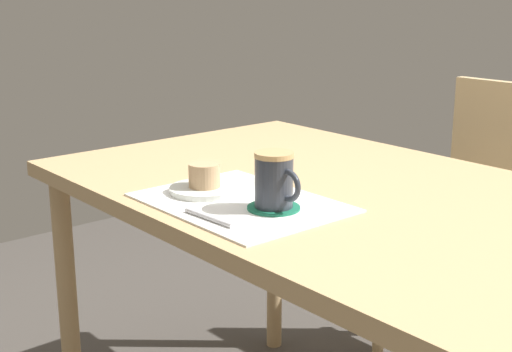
{
  "coord_description": "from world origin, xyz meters",
  "views": [
    {
      "loc": [
        0.98,
        -1.09,
        1.18
      ],
      "look_at": [
        -0.08,
        -0.19,
        0.81
      ],
      "focal_mm": 50.0,
      "sensor_mm": 36.0,
      "label": 1
    }
  ],
  "objects_px": {
    "wooden_chair": "(483,217)",
    "pastry_plate": "(205,189)",
    "pastry": "(204,175)",
    "dining_table": "(348,223)",
    "coffee_mug": "(275,180)"
  },
  "relations": [
    {
      "from": "dining_table",
      "to": "pastry",
      "type": "relative_size",
      "value": 21.14
    },
    {
      "from": "wooden_chair",
      "to": "coffee_mug",
      "type": "height_order",
      "value": "wooden_chair"
    },
    {
      "from": "dining_table",
      "to": "pastry_plate",
      "type": "distance_m",
      "value": 0.32
    },
    {
      "from": "wooden_chair",
      "to": "coffee_mug",
      "type": "xyz_separation_m",
      "value": [
        0.14,
        -0.98,
        0.32
      ]
    },
    {
      "from": "pastry",
      "to": "coffee_mug",
      "type": "bearing_deg",
      "value": 10.55
    },
    {
      "from": "dining_table",
      "to": "wooden_chair",
      "type": "bearing_deg",
      "value": 100.43
    },
    {
      "from": "dining_table",
      "to": "pastry_plate",
      "type": "xyz_separation_m",
      "value": [
        -0.18,
        -0.25,
        0.08
      ]
    },
    {
      "from": "pastry",
      "to": "dining_table",
      "type": "bearing_deg",
      "value": 54.28
    },
    {
      "from": "wooden_chair",
      "to": "pastry_plate",
      "type": "xyz_separation_m",
      "value": [
        -0.04,
        -1.01,
        0.27
      ]
    },
    {
      "from": "wooden_chair",
      "to": "pastry_plate",
      "type": "height_order",
      "value": "wooden_chair"
    },
    {
      "from": "coffee_mug",
      "to": "pastry",
      "type": "bearing_deg",
      "value": -169.45
    },
    {
      "from": "pastry",
      "to": "coffee_mug",
      "type": "distance_m",
      "value": 0.19
    },
    {
      "from": "coffee_mug",
      "to": "dining_table",
      "type": "bearing_deg",
      "value": 91.21
    },
    {
      "from": "pastry_plate",
      "to": "coffee_mug",
      "type": "bearing_deg",
      "value": 10.55
    },
    {
      "from": "pastry_plate",
      "to": "pastry",
      "type": "distance_m",
      "value": 0.03
    }
  ]
}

